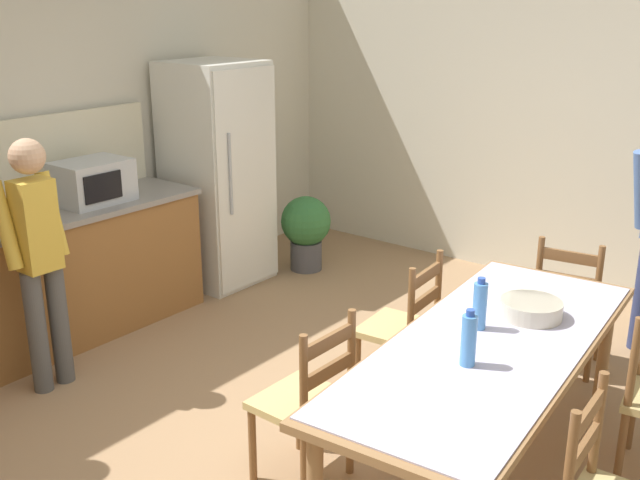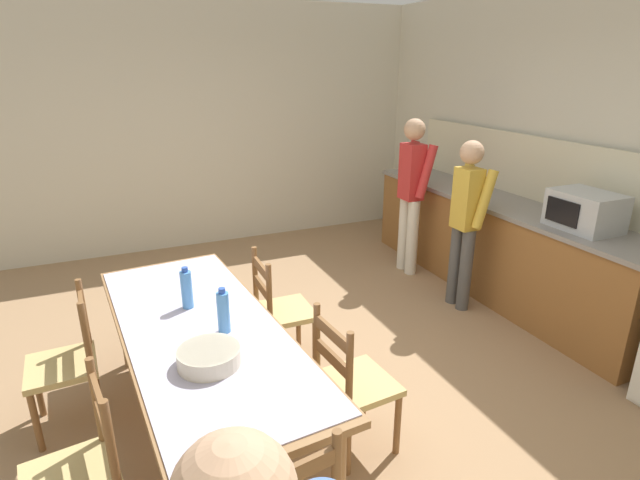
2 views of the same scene
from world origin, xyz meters
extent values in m
plane|color=#9E7A56|center=(0.00, 0.00, 0.00)|extent=(8.32, 8.32, 0.00)
cube|color=beige|center=(0.00, 2.66, 1.45)|extent=(6.52, 0.12, 2.90)
cube|color=beige|center=(-3.26, 0.00, 1.45)|extent=(0.12, 5.20, 2.90)
cube|color=brown|center=(-0.65, 2.23, 0.45)|extent=(3.33, 0.62, 0.90)
cube|color=gray|center=(-0.65, 2.23, 0.92)|extent=(3.37, 0.66, 0.04)
cube|color=#B7BCC1|center=(-1.40, 2.23, 0.92)|extent=(0.52, 0.38, 0.02)
cube|color=beige|center=(-0.65, 2.54, 1.24)|extent=(3.33, 0.03, 0.60)
cube|color=#B2B7BC|center=(0.29, 2.21, 1.09)|extent=(0.50, 0.38, 0.30)
cube|color=black|center=(0.24, 2.01, 1.09)|extent=(0.30, 0.01, 0.19)
cylinder|color=olive|center=(-0.67, -1.27, 0.35)|extent=(0.07, 0.07, 0.71)
cylinder|color=olive|center=(-0.72, -0.61, 0.35)|extent=(0.07, 0.07, 0.71)
cube|color=olive|center=(0.33, -0.85, 0.73)|extent=(2.32, 1.04, 0.04)
cube|color=#B7B2CC|center=(0.33, -0.85, 0.75)|extent=(2.22, 1.00, 0.01)
cylinder|color=#4C8ED6|center=(0.05, -0.88, 0.88)|extent=(0.07, 0.07, 0.24)
cylinder|color=#2D51B2|center=(0.05, -0.88, 1.01)|extent=(0.04, 0.04, 0.03)
cylinder|color=#4C8ED6|center=(0.43, -0.74, 0.88)|extent=(0.07, 0.07, 0.24)
cylinder|color=#2D51B2|center=(0.43, -0.74, 1.01)|extent=(0.04, 0.04, 0.03)
cylinder|color=beige|center=(0.73, -0.89, 0.80)|extent=(0.32, 0.32, 0.09)
cylinder|color=beige|center=(0.73, -0.89, 0.84)|extent=(0.31, 0.31, 0.02)
cylinder|color=brown|center=(0.93, 0.13, 0.21)|extent=(0.04, 0.04, 0.41)
cylinder|color=brown|center=(0.58, 0.10, 0.21)|extent=(0.04, 0.04, 0.41)
cylinder|color=brown|center=(0.96, -0.21, 0.21)|extent=(0.04, 0.04, 0.41)
cylinder|color=brown|center=(0.60, -0.24, 0.21)|extent=(0.04, 0.04, 0.41)
cube|color=tan|center=(0.77, -0.06, 0.43)|extent=(0.45, 0.43, 0.04)
cylinder|color=brown|center=(0.96, -0.21, 0.68)|extent=(0.04, 0.04, 0.46)
cylinder|color=brown|center=(0.60, -0.24, 0.68)|extent=(0.04, 0.04, 0.46)
cube|color=brown|center=(0.78, -0.23, 0.81)|extent=(0.36, 0.05, 0.07)
cube|color=brown|center=(0.78, -0.23, 0.66)|extent=(0.36, 0.05, 0.07)
cylinder|color=brown|center=(-0.29, -1.83, 0.21)|extent=(0.04, 0.04, 0.41)
cylinder|color=brown|center=(0.07, -1.81, 0.21)|extent=(0.04, 0.04, 0.41)
cylinder|color=brown|center=(-0.30, -1.49, 0.21)|extent=(0.04, 0.04, 0.41)
cylinder|color=brown|center=(0.05, -1.47, 0.21)|extent=(0.04, 0.04, 0.41)
cube|color=tan|center=(-0.12, -1.65, 0.43)|extent=(0.44, 0.42, 0.04)
cylinder|color=brown|center=(-0.30, -1.49, 0.68)|extent=(0.04, 0.04, 0.46)
cylinder|color=brown|center=(0.05, -1.47, 0.68)|extent=(0.04, 0.04, 0.46)
cube|color=brown|center=(-0.12, -1.48, 0.81)|extent=(0.36, 0.04, 0.07)
cube|color=brown|center=(-0.12, -1.48, 0.66)|extent=(0.36, 0.04, 0.07)
cylinder|color=brown|center=(1.58, -0.58, 0.68)|extent=(0.04, 0.04, 0.46)
cube|color=brown|center=(1.61, -0.76, 0.81)|extent=(0.08, 0.36, 0.07)
cylinder|color=brown|center=(-0.06, 0.03, 0.21)|extent=(0.04, 0.04, 0.41)
cylinder|color=brown|center=(-0.42, 0.03, 0.21)|extent=(0.04, 0.04, 0.41)
cylinder|color=brown|center=(-0.06, -0.31, 0.21)|extent=(0.04, 0.04, 0.41)
cylinder|color=brown|center=(-0.42, -0.31, 0.21)|extent=(0.04, 0.04, 0.41)
cube|color=tan|center=(-0.24, -0.14, 0.43)|extent=(0.43, 0.41, 0.04)
cylinder|color=brown|center=(-0.06, -0.31, 0.68)|extent=(0.04, 0.04, 0.46)
cylinder|color=brown|center=(-0.42, -0.31, 0.68)|extent=(0.04, 0.04, 0.46)
cube|color=brown|center=(-0.24, -0.31, 0.81)|extent=(0.36, 0.03, 0.07)
cube|color=brown|center=(-0.24, -0.31, 0.66)|extent=(0.36, 0.03, 0.07)
cylinder|color=brown|center=(0.69, -1.43, 0.21)|extent=(0.04, 0.04, 0.41)
cylinder|color=brown|center=(0.69, -1.43, 0.68)|extent=(0.04, 0.04, 0.46)
cylinder|color=brown|center=(1.05, -1.37, 0.68)|extent=(0.04, 0.04, 0.46)
cube|color=brown|center=(0.87, -1.40, 0.81)|extent=(0.36, 0.08, 0.07)
cube|color=brown|center=(0.87, -1.40, 0.66)|extent=(0.36, 0.08, 0.07)
cylinder|color=silver|center=(-1.48, 1.70, 0.41)|extent=(0.12, 0.12, 0.82)
cylinder|color=silver|center=(-1.32, 1.70, 0.41)|extent=(0.12, 0.12, 0.82)
cube|color=red|center=(-1.40, 1.70, 1.12)|extent=(0.23, 0.19, 0.58)
sphere|color=tan|center=(-1.40, 1.70, 1.55)|extent=(0.22, 0.22, 0.22)
cylinder|color=red|center=(-1.56, 1.77, 1.14)|extent=(0.09, 0.22, 0.56)
cylinder|color=red|center=(-1.24, 1.77, 1.14)|extent=(0.09, 0.22, 0.56)
cylinder|color=#4C4C4C|center=(-0.56, 1.68, 0.39)|extent=(0.12, 0.12, 0.78)
cylinder|color=#4C4C4C|center=(-0.40, 1.68, 0.39)|extent=(0.12, 0.12, 0.78)
cube|color=gold|center=(-0.48, 1.68, 1.05)|extent=(0.22, 0.18, 0.55)
sphere|color=tan|center=(-0.48, 1.68, 1.47)|extent=(0.21, 0.21, 0.21)
cylinder|color=gold|center=(-0.64, 1.74, 1.08)|extent=(0.09, 0.21, 0.52)
cylinder|color=gold|center=(-0.33, 1.74, 1.08)|extent=(0.09, 0.21, 0.52)
camera|label=1|loc=(-2.74, -2.23, 2.35)|focal=42.00mm
camera|label=2|loc=(2.93, -1.24, 2.20)|focal=28.00mm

